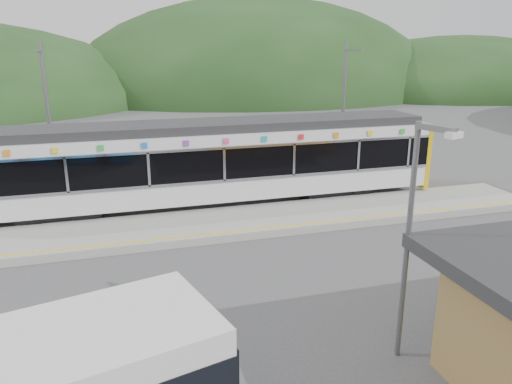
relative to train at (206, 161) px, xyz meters
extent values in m
plane|color=#4C4C4F|center=(0.66, -6.00, -2.06)|extent=(120.00, 120.00, 0.00)
ellipsoid|color=#1E3D19|center=(16.66, 48.00, -2.06)|extent=(52.00, 39.00, 26.00)
ellipsoid|color=#1E3D19|center=(45.66, 42.00, -2.06)|extent=(44.00, 33.00, 16.00)
cube|color=#9E9E99|center=(0.66, -2.70, -1.91)|extent=(26.00, 3.20, 0.30)
cube|color=yellow|center=(0.66, -4.00, -1.76)|extent=(26.00, 0.10, 0.01)
cube|color=black|center=(-6.02, 0.00, -1.76)|extent=(3.20, 2.20, 0.56)
cube|color=black|center=(5.98, 0.00, -1.76)|extent=(3.20, 2.20, 0.56)
cube|color=silver|center=(-0.02, 0.00, -1.02)|extent=(20.00, 2.90, 0.92)
cube|color=black|center=(-0.02, 0.00, 0.16)|extent=(20.00, 2.96, 1.45)
cube|color=silver|center=(-0.02, -1.50, -0.51)|extent=(20.00, 0.05, 0.10)
cube|color=silver|center=(-0.02, -1.50, 0.84)|extent=(20.00, 0.05, 0.10)
cube|color=silver|center=(-0.02, 0.00, 1.11)|extent=(20.00, 2.90, 0.45)
cube|color=#2D2D30|center=(-0.02, 0.00, 1.52)|extent=(19.40, 2.50, 0.36)
cube|color=#DCB20B|center=(10.10, 0.00, -0.16)|extent=(0.24, 2.92, 3.00)
cube|color=silver|center=(-5.52, -1.50, 0.16)|extent=(0.10, 0.05, 1.35)
cube|color=silver|center=(-2.52, -1.50, 0.16)|extent=(0.10, 0.05, 1.35)
cube|color=silver|center=(0.48, -1.50, 0.16)|extent=(0.10, 0.05, 1.35)
cube|color=silver|center=(3.48, -1.50, 0.16)|extent=(0.10, 0.05, 1.35)
cube|color=silver|center=(6.48, -1.50, 0.16)|extent=(0.10, 0.05, 1.35)
cube|color=silver|center=(8.98, -1.50, 0.16)|extent=(0.10, 0.05, 1.35)
cube|color=orange|center=(-7.42, -1.49, 1.12)|extent=(0.22, 0.04, 0.22)
cube|color=yellow|center=(-5.82, -1.49, 1.12)|extent=(0.22, 0.04, 0.22)
cube|color=green|center=(-4.22, -1.49, 1.12)|extent=(0.22, 0.04, 0.22)
cube|color=blue|center=(-2.62, -1.49, 1.12)|extent=(0.22, 0.04, 0.22)
cube|color=purple|center=(-1.02, -1.49, 1.12)|extent=(0.22, 0.04, 0.22)
cube|color=#E54C8C|center=(0.58, -1.49, 1.12)|extent=(0.22, 0.04, 0.22)
cube|color=#19A5A5|center=(2.18, -1.49, 1.12)|extent=(0.22, 0.04, 0.22)
cube|color=red|center=(3.78, -1.49, 1.12)|extent=(0.22, 0.04, 0.22)
cube|color=orange|center=(5.38, -1.49, 1.12)|extent=(0.22, 0.04, 0.22)
cube|color=yellow|center=(6.98, -1.49, 1.12)|extent=(0.22, 0.04, 0.22)
cube|color=green|center=(8.58, -1.49, 1.12)|extent=(0.22, 0.04, 0.22)
cylinder|color=slate|center=(-6.34, 2.60, 1.44)|extent=(0.18, 0.18, 7.00)
cube|color=slate|center=(-6.34, 1.80, 4.54)|extent=(0.08, 1.80, 0.08)
cylinder|color=slate|center=(7.66, 2.60, 1.44)|extent=(0.18, 0.18, 7.00)
cube|color=slate|center=(7.66, 1.80, 4.54)|extent=(0.08, 1.80, 0.08)
cylinder|color=slate|center=(2.15, -11.97, 0.65)|extent=(0.12, 0.12, 5.43)
cube|color=slate|center=(2.15, -12.38, 3.27)|extent=(0.41, 0.90, 0.12)
cube|color=silver|center=(2.15, -12.78, 3.20)|extent=(0.39, 0.28, 0.12)
camera|label=1|loc=(-3.82, -20.64, 4.88)|focal=35.00mm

